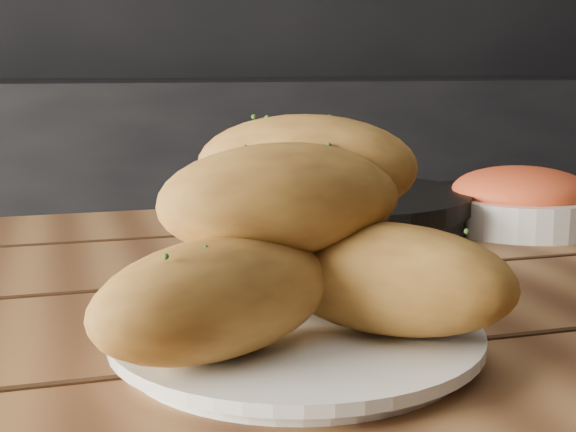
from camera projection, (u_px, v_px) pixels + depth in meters
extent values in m
cube|color=black|center=(97.00, 259.00, 2.04)|extent=(2.80, 0.60, 0.90)
cube|color=brown|center=(413.00, 324.00, 0.66)|extent=(1.53, 0.96, 0.04)
cylinder|color=white|center=(296.00, 344.00, 0.54)|extent=(0.23, 0.23, 0.01)
cylinder|color=white|center=(296.00, 333.00, 0.54)|extent=(0.25, 0.25, 0.01)
ellipsoid|color=#C28836|center=(218.00, 298.00, 0.48)|extent=(0.19, 0.14, 0.07)
ellipsoid|color=#C28836|center=(390.00, 279.00, 0.52)|extent=(0.18, 0.16, 0.07)
ellipsoid|color=#C28836|center=(265.00, 254.00, 0.58)|extent=(0.08, 0.16, 0.07)
ellipsoid|color=#C28836|center=(283.00, 199.00, 0.51)|extent=(0.17, 0.09, 0.07)
ellipsoid|color=#C28836|center=(306.00, 167.00, 0.55)|extent=(0.17, 0.13, 0.07)
cylinder|color=black|center=(336.00, 217.00, 0.94)|extent=(0.30, 0.30, 0.03)
cylinder|color=black|center=(336.00, 200.00, 0.93)|extent=(0.31, 0.31, 0.02)
cube|color=black|center=(463.00, 185.00, 1.06)|extent=(0.14, 0.07, 0.01)
cylinder|color=white|center=(520.00, 212.00, 0.94)|extent=(0.19, 0.19, 0.04)
ellipsoid|color=#F0532A|center=(522.00, 191.00, 0.94)|extent=(0.16, 0.16, 0.06)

